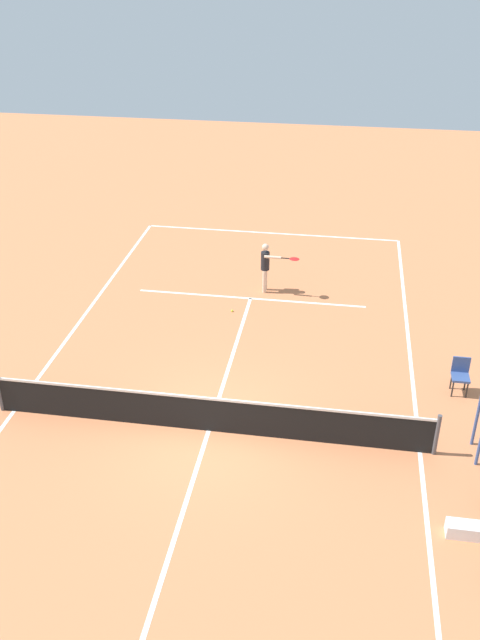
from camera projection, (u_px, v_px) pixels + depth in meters
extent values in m
plane|color=#D37A4C|center=(209.00, 431.00, 16.26)|extent=(60.00, 60.00, 0.00)
cube|color=white|center=(271.00, 233.00, 26.89)|extent=(9.76, 0.10, 0.01)
cube|color=white|center=(420.00, 452.00, 15.58)|extent=(0.10, 24.75, 0.01)
cube|color=white|center=(14.00, 411.00, 16.93)|extent=(0.10, 24.75, 0.01)
cube|color=white|center=(251.00, 298.00, 22.11)|extent=(7.32, 0.10, 0.01)
cube|color=white|center=(209.00, 430.00, 16.26)|extent=(0.10, 13.61, 0.01)
cylinder|color=#4C4C51|center=(437.00, 435.00, 15.28)|extent=(0.10, 0.10, 1.07)
cube|color=black|center=(208.00, 415.00, 16.03)|extent=(10.36, 0.03, 0.91)
cube|color=white|center=(208.00, 399.00, 15.80)|extent=(10.36, 0.04, 0.06)
cylinder|color=beige|center=(265.00, 279.00, 22.47)|extent=(0.12, 0.12, 0.77)
cylinder|color=beige|center=(264.00, 282.00, 22.30)|extent=(0.12, 0.12, 0.77)
cylinder|color=black|center=(265.00, 261.00, 22.05)|extent=(0.28, 0.28, 0.61)
sphere|color=beige|center=(265.00, 247.00, 21.81)|extent=(0.22, 0.22, 0.22)
cylinder|color=beige|center=(266.00, 258.00, 22.19)|extent=(0.09, 0.09, 0.54)
cylinder|color=beige|center=(273.00, 257.00, 21.73)|extent=(0.54, 0.11, 0.09)
cylinder|color=black|center=(285.00, 258.00, 21.66)|extent=(0.26, 0.05, 0.04)
ellipsoid|color=red|center=(294.00, 259.00, 21.60)|extent=(0.33, 0.29, 0.04)
sphere|color=#CCE033|center=(232.00, 311.00, 21.32)|extent=(0.07, 0.07, 0.07)
cylinder|color=#38518C|center=(477.00, 417.00, 15.45)|extent=(0.07, 0.07, 1.55)
cylinder|color=#262626|center=(467.00, 390.00, 17.29)|extent=(0.04, 0.04, 0.45)
cylinder|color=#262626|center=(452.00, 389.00, 17.34)|extent=(0.04, 0.04, 0.45)
cylinder|color=#262626|center=(465.00, 382.00, 17.59)|extent=(0.04, 0.04, 0.45)
cylinder|color=#262626|center=(451.00, 381.00, 17.64)|extent=(0.04, 0.04, 0.45)
cube|color=#38518C|center=(460.00, 377.00, 17.34)|extent=(0.44, 0.44, 0.06)
cube|color=#38518C|center=(461.00, 364.00, 17.41)|extent=(0.44, 0.04, 0.44)
cube|color=white|center=(466.00, 530.00, 13.36)|extent=(0.76, 0.32, 0.30)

